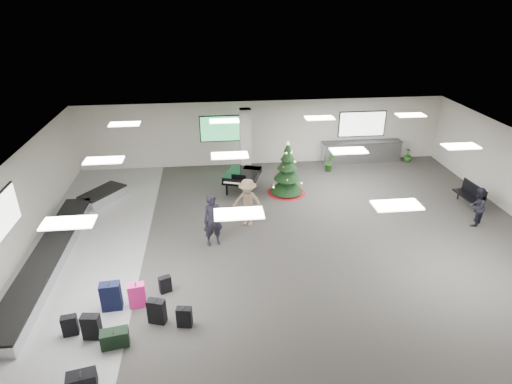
{
  "coord_description": "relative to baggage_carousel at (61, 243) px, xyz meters",
  "views": [
    {
      "loc": [
        -2.6,
        -13.12,
        8.12
      ],
      "look_at": [
        -1.02,
        1.0,
        1.28
      ],
      "focal_mm": 30.0,
      "sensor_mm": 36.0,
      "label": 1
    }
  ],
  "objects": [
    {
      "name": "ground",
      "position": [
        7.84,
        0.08,
        -0.21
      ],
      "size": [
        18.0,
        18.0,
        0.0
      ],
      "primitive_type": "plane",
      "color": "#363431",
      "rests_on": "ground"
    },
    {
      "name": "room_envelope",
      "position": [
        7.46,
        0.75,
        2.12
      ],
      "size": [
        18.02,
        14.02,
        3.21
      ],
      "color": "beige",
      "rests_on": "ground"
    },
    {
      "name": "baggage_carousel",
      "position": [
        0.0,
        0.0,
        0.0
      ],
      "size": [
        2.28,
        9.71,
        0.43
      ],
      "color": "silver",
      "rests_on": "ground"
    },
    {
      "name": "service_counter",
      "position": [
        12.84,
        6.73,
        0.33
      ],
      "size": [
        4.05,
        0.65,
        1.08
      ],
      "color": "silver",
      "rests_on": "ground"
    },
    {
      "name": "suitcase_0",
      "position": [
        2.02,
        -4.36,
        0.14
      ],
      "size": [
        0.48,
        0.3,
        0.72
      ],
      "rotation": [
        0.0,
        0.0,
        -0.12
      ],
      "color": "black",
      "rests_on": "ground"
    },
    {
      "name": "suitcase_1",
      "position": [
        3.61,
        -3.97,
        0.14
      ],
      "size": [
        0.51,
        0.37,
        0.73
      ],
      "rotation": [
        0.0,
        0.0,
        -0.31
      ],
      "color": "black",
      "rests_on": "ground"
    },
    {
      "name": "pink_suitcase",
      "position": [
        3.0,
        -3.25,
        0.15
      ],
      "size": [
        0.5,
        0.33,
        0.75
      ],
      "rotation": [
        0.0,
        0.0,
        0.15
      ],
      "color": "#F31F86",
      "rests_on": "ground"
    },
    {
      "name": "suitcase_3",
      "position": [
        3.72,
        -2.72,
        0.05
      ],
      "size": [
        0.4,
        0.31,
        0.54
      ],
      "rotation": [
        0.0,
        0.0,
        0.4
      ],
      "color": "black",
      "rests_on": "ground"
    },
    {
      "name": "navy_suitcase",
      "position": [
        2.31,
        -3.29,
        0.21
      ],
      "size": [
        0.57,
        0.35,
        0.86
      ],
      "rotation": [
        0.0,
        0.0,
        0.07
      ],
      "color": "black",
      "rests_on": "ground"
    },
    {
      "name": "suitcase_5",
      "position": [
        1.43,
        -4.18,
        0.08
      ],
      "size": [
        0.42,
        0.27,
        0.6
      ],
      "rotation": [
        0.0,
        0.0,
        0.16
      ],
      "color": "black",
      "rests_on": "ground"
    },
    {
      "name": "green_duffel",
      "position": [
        2.64,
        -4.7,
        0.01
      ],
      "size": [
        0.72,
        0.44,
        0.48
      ],
      "rotation": [
        0.0,
        0.0,
        0.16
      ],
      "color": "black",
      "rests_on": "ground"
    },
    {
      "name": "suitcase_7",
      "position": [
        4.33,
        -4.19,
        0.08
      ],
      "size": [
        0.43,
        0.27,
        0.6
      ],
      "rotation": [
        0.0,
        0.0,
        -0.17
      ],
      "color": "black",
      "rests_on": "ground"
    },
    {
      "name": "black_duffel",
      "position": [
        2.14,
        -5.91,
        -0.0
      ],
      "size": [
        0.69,
        0.47,
        0.44
      ],
      "rotation": [
        0.0,
        0.0,
        0.19
      ],
      "color": "black",
      "rests_on": "ground"
    },
    {
      "name": "christmas_tree",
      "position": [
        8.43,
        3.52,
        0.6
      ],
      "size": [
        1.67,
        1.67,
        2.38
      ],
      "color": "maroon",
      "rests_on": "ground"
    },
    {
      "name": "grand_piano",
      "position": [
        6.52,
        3.93,
        0.51
      ],
      "size": [
        1.84,
        2.11,
        1.01
      ],
      "rotation": [
        0.0,
        0.0,
        -0.33
      ],
      "color": "black",
      "rests_on": "ground"
    },
    {
      "name": "bench",
      "position": [
        15.66,
        1.51,
        0.31
      ],
      "size": [
        0.59,
        1.49,
        0.92
      ],
      "rotation": [
        0.0,
        0.0,
        0.07
      ],
      "color": "black",
      "rests_on": "ground"
    },
    {
      "name": "traveler_a",
      "position": [
        5.19,
        -0.26,
        0.73
      ],
      "size": [
        0.78,
        0.61,
        1.89
      ],
      "primitive_type": "imported",
      "rotation": [
        0.0,
        0.0,
        0.26
      ],
      "color": "black",
      "rests_on": "ground"
    },
    {
      "name": "traveler_b",
      "position": [
        6.49,
        0.96,
        0.71
      ],
      "size": [
        1.37,
        1.14,
        1.85
      ],
      "primitive_type": "imported",
      "rotation": [
        0.0,
        0.0,
        -0.45
      ],
      "color": "#8D7357",
      "rests_on": "ground"
    },
    {
      "name": "traveler_bench",
      "position": [
        14.95,
        0.0,
        0.54
      ],
      "size": [
        0.93,
        0.92,
        1.51
      ],
      "primitive_type": "imported",
      "rotation": [
        0.0,
        0.0,
        3.87
      ],
      "color": "black",
      "rests_on": "ground"
    },
    {
      "name": "potted_plant_left",
      "position": [
        10.9,
        5.73,
        0.25
      ],
      "size": [
        0.59,
        0.63,
        0.92
      ],
      "primitive_type": "imported",
      "rotation": [
        0.0,
        0.0,
        1.09
      ],
      "color": "#153912",
      "rests_on": "ground"
    },
    {
      "name": "potted_plant_right",
      "position": [
        15.25,
        6.48,
        0.14
      ],
      "size": [
        0.5,
        0.5,
        0.71
      ],
      "primitive_type": "imported",
      "rotation": [
        0.0,
        0.0,
        1.89
      ],
      "color": "#153912",
      "rests_on": "ground"
    }
  ]
}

